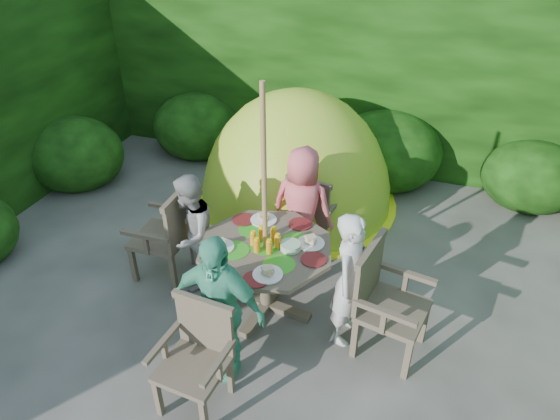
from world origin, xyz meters
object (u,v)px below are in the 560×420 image
(child_back, at_px, (302,208))
(child_right, at_px, (351,280))
(child_left, at_px, (191,234))
(dome_tent, at_px, (295,202))
(garden_chair_back, at_px, (313,210))
(parasol_pole, at_px, (265,209))
(garden_chair_right, at_px, (384,300))
(patio_table, at_px, (266,256))
(garden_chair_left, at_px, (168,233))
(garden_chair_front, at_px, (197,355))
(child_front, at_px, (218,308))

(child_back, bearing_deg, child_right, 129.94)
(child_left, height_order, dome_tent, dome_tent)
(garden_chair_back, bearing_deg, parasol_pole, 91.57)
(child_right, xyz_separation_m, dome_tent, (-1.09, 2.00, -0.63))
(garden_chair_right, xyz_separation_m, garden_chair_back, (-0.95, 1.23, -0.06))
(patio_table, distance_m, garden_chair_left, 1.10)
(patio_table, bearing_deg, child_left, 172.73)
(garden_chair_left, bearing_deg, dome_tent, 154.34)
(garden_chair_left, distance_m, child_right, 1.90)
(child_back, bearing_deg, garden_chair_left, 30.62)
(patio_table, distance_m, child_back, 0.80)
(parasol_pole, xyz_separation_m, garden_chair_front, (-0.14, -1.10, -0.65))
(child_right, distance_m, child_back, 1.13)
(child_left, xyz_separation_m, child_front, (0.69, -0.90, 0.06))
(parasol_pole, relative_size, garden_chair_left, 2.31)
(garden_chair_right, bearing_deg, child_left, 94.31)
(garden_chair_back, distance_m, garden_chair_front, 2.21)
(dome_tent, bearing_deg, child_right, -73.13)
(parasol_pole, bearing_deg, garden_chair_back, 82.76)
(child_right, relative_size, dome_tent, 0.44)
(garden_chair_right, distance_m, garden_chair_back, 1.55)
(parasol_pole, height_order, garden_chair_right, parasol_pole)
(garden_chair_front, bearing_deg, child_back, 87.87)
(parasol_pole, distance_m, garden_chair_left, 1.25)
(patio_table, height_order, child_front, child_front)
(garden_chair_left, height_order, child_back, child_back)
(garden_chair_back, xyz_separation_m, child_left, (-0.93, -0.99, 0.14))
(parasol_pole, distance_m, dome_tent, 2.21)
(dome_tent, bearing_deg, garden_chair_front, -98.81)
(child_front, bearing_deg, parasol_pole, 85.33)
(patio_table, bearing_deg, parasol_pole, -174.53)
(child_back, height_order, child_front, child_front)
(child_right, xyz_separation_m, child_back, (-0.69, 0.90, 0.03))
(child_back, distance_m, dome_tent, 1.34)
(parasol_pole, bearing_deg, patio_table, 5.47)
(garden_chair_front, height_order, child_right, child_right)
(garden_chair_back, distance_m, dome_tent, 1.02)
(child_back, relative_size, dome_tent, 0.45)
(patio_table, bearing_deg, dome_tent, 99.04)
(parasol_pole, distance_m, garden_chair_front, 1.28)
(garden_chair_back, bearing_deg, child_front, 91.53)
(dome_tent, bearing_deg, child_back, -81.85)
(garden_chair_right, bearing_deg, child_right, 95.34)
(garden_chair_left, height_order, garden_chair_front, garden_chair_left)
(garden_chair_left, distance_m, child_front, 1.37)
(garden_chair_right, distance_m, dome_tent, 2.51)
(garden_chair_left, relative_size, garden_chair_back, 1.11)
(patio_table, relative_size, child_left, 1.15)
(garden_chair_left, bearing_deg, garden_chair_right, 81.15)
(parasol_pole, xyz_separation_m, child_right, (0.79, -0.10, -0.47))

